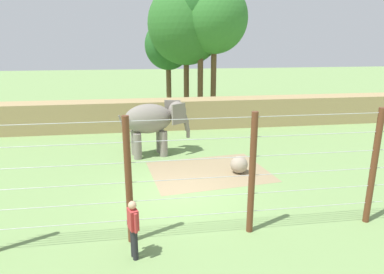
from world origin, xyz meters
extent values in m
plane|color=#759956|center=(0.00, 0.00, 0.00)|extent=(120.00, 120.00, 0.00)
cube|color=#937F5B|center=(1.51, 2.01, 0.00)|extent=(5.55, 4.48, 0.01)
cube|color=tan|center=(0.00, 10.37, 0.95)|extent=(36.00, 1.80, 1.90)
cylinder|color=gray|center=(-0.47, 5.19, 0.65)|extent=(0.41, 0.41, 1.29)
cylinder|color=gray|center=(-0.34, 4.49, 0.65)|extent=(0.41, 0.41, 1.29)
cylinder|color=gray|center=(-1.76, 4.96, 0.65)|extent=(0.41, 0.41, 1.29)
cylinder|color=gray|center=(-1.64, 4.26, 0.65)|extent=(0.41, 0.41, 1.29)
ellipsoid|color=gray|center=(-1.05, 4.72, 1.92)|extent=(2.59, 1.70, 1.48)
ellipsoid|color=gray|center=(0.43, 4.99, 2.18)|extent=(1.08, 1.16, 1.07)
cube|color=gray|center=(0.24, 5.52, 2.18)|extent=(0.83, 0.30, 1.01)
cube|color=gray|center=(0.44, 4.43, 2.18)|extent=(0.73, 0.55, 1.01)
cylinder|color=gray|center=(0.82, 5.06, 1.80)|extent=(0.50, 0.37, 0.58)
cylinder|color=gray|center=(0.93, 5.08, 1.39)|extent=(0.36, 0.30, 0.54)
cylinder|color=gray|center=(1.00, 5.09, 1.01)|extent=(0.22, 0.22, 0.51)
cylinder|color=gray|center=(-2.37, 4.49, 1.83)|extent=(0.29, 0.14, 0.74)
sphere|color=gray|center=(2.79, 1.67, 0.38)|extent=(0.77, 0.77, 0.77)
cylinder|color=brown|center=(-1.83, -3.09, 1.88)|extent=(0.20, 0.20, 3.75)
cylinder|color=brown|center=(1.75, -3.09, 1.88)|extent=(0.20, 0.20, 3.75)
cylinder|color=brown|center=(5.67, -3.09, 1.88)|extent=(0.20, 0.20, 3.75)
cylinder|color=#B7B7BC|center=(0.00, -3.09, 0.68)|extent=(12.34, 0.02, 0.02)
cylinder|color=#B7B7BC|center=(0.00, -3.09, 1.26)|extent=(12.34, 0.02, 0.02)
cylinder|color=#B7B7BC|center=(0.00, -3.09, 1.85)|extent=(12.34, 0.02, 0.02)
cylinder|color=#B7B7BC|center=(0.00, -3.09, 2.43)|extent=(12.34, 0.02, 0.02)
cylinder|color=#B7B7BC|center=(0.00, -3.09, 3.02)|extent=(12.34, 0.02, 0.02)
cylinder|color=#B7B7BC|center=(0.00, -3.09, 3.60)|extent=(12.34, 0.02, 0.02)
cylinder|color=#232328|center=(-1.71, -4.00, 0.44)|extent=(0.15, 0.15, 0.88)
cylinder|color=#232328|center=(-1.76, -3.85, 0.44)|extent=(0.15, 0.15, 0.88)
cube|color=#B23333|center=(-1.73, -3.93, 1.16)|extent=(0.32, 0.41, 0.56)
sphere|color=tan|center=(-1.73, -3.93, 1.56)|extent=(0.22, 0.22, 0.22)
cylinder|color=#B23333|center=(-1.66, -4.16, 1.16)|extent=(0.11, 0.11, 0.54)
cylinder|color=#B23333|center=(-1.81, -3.70, 1.16)|extent=(0.11, 0.11, 0.54)
cube|color=black|center=(-1.89, -3.71, 0.94)|extent=(0.04, 0.07, 0.14)
cylinder|color=brown|center=(1.14, 18.29, 1.79)|extent=(0.44, 0.44, 3.59)
ellipsoid|color=#235B23|center=(1.14, 18.29, 5.28)|extent=(3.98, 3.98, 4.18)
cylinder|color=brown|center=(4.43, 14.94, 2.57)|extent=(0.44, 0.44, 5.14)
ellipsoid|color=#33752D|center=(4.43, 14.94, 7.30)|extent=(5.08, 5.08, 5.33)
cylinder|color=brown|center=(2.44, 16.32, 2.16)|extent=(0.44, 0.44, 4.33)
ellipsoid|color=#2D6B28|center=(2.44, 16.32, 6.92)|extent=(6.10, 6.10, 6.40)
cylinder|color=brown|center=(3.40, 15.11, 3.18)|extent=(0.44, 0.44, 6.37)
ellipsoid|color=#235B23|center=(3.40, 15.11, 8.09)|extent=(4.06, 4.06, 4.26)
camera|label=1|loc=(-1.42, -12.19, 5.67)|focal=32.30mm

